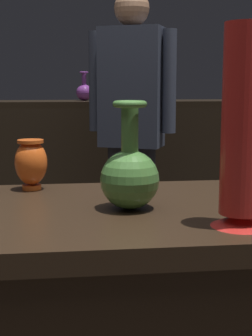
% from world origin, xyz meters
% --- Properties ---
extents(back_display_shelf, '(2.60, 0.40, 0.99)m').
position_xyz_m(back_display_shelf, '(0.00, 2.20, 0.49)').
color(back_display_shelf, black).
rests_on(back_display_shelf, ground_plane).
extents(vase_centerpiece, '(0.14, 0.14, 0.26)m').
position_xyz_m(vase_centerpiece, '(0.02, -0.02, 0.89)').
color(vase_centerpiece, '#477A38').
rests_on(vase_centerpiece, display_plinth).
extents(vase_tall_behind, '(0.13, 0.13, 0.43)m').
position_xyz_m(vase_tall_behind, '(0.23, -0.20, 1.00)').
color(vase_tall_behind, red).
rests_on(vase_tall_behind, display_plinth).
extents(vase_right_accent, '(0.09, 0.09, 0.14)m').
position_xyz_m(vase_right_accent, '(-0.24, 0.25, 0.88)').
color(vase_right_accent, '#E55B1E').
rests_on(vase_right_accent, display_plinth).
extents(shelf_vase_center, '(0.11, 0.11, 0.19)m').
position_xyz_m(shelf_vase_center, '(0.00, 2.20, 1.05)').
color(shelf_vase_center, '#7A388E').
rests_on(shelf_vase_center, back_display_shelf).
extents(shelf_vase_far_right, '(0.07, 0.07, 0.12)m').
position_xyz_m(shelf_vase_far_right, '(1.04, 2.22, 1.03)').
color(shelf_vase_far_right, '#477A38').
rests_on(shelf_vase_far_right, back_display_shelf).
extents(visitor_center_back, '(0.43, 0.30, 1.57)m').
position_xyz_m(visitor_center_back, '(0.21, 1.43, 0.92)').
color(visitor_center_back, '#232328').
rests_on(visitor_center_back, ground_plane).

